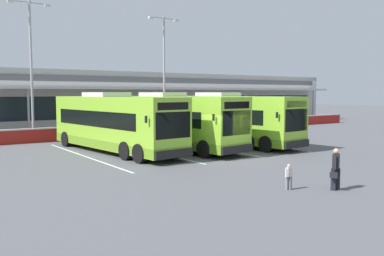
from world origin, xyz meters
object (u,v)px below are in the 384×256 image
coach_bus_leftmost (114,124)px  pedestrian_child (289,176)px  lamp_post_centre (164,66)px  pedestrian_with_handbag (336,168)px  coach_bus_left_centre (171,122)px  coach_bus_centre (227,120)px  lamp_post_west (31,61)px

coach_bus_leftmost → pedestrian_child: (1.16, -13.44, -1.24)m
pedestrian_child → lamp_post_centre: bearing=69.8°
pedestrian_with_handbag → lamp_post_centre: (7.27, 24.75, 5.43)m
coach_bus_left_centre → pedestrian_child: coach_bus_left_centre is taller
lamp_post_centre → pedestrian_with_handbag: bearing=-106.4°
coach_bus_centre → pedestrian_with_handbag: 14.88m
lamp_post_west → coach_bus_centre: bearing=-46.0°
pedestrian_child → coach_bus_leftmost: bearing=94.9°
coach_bus_left_centre → coach_bus_centre: bearing=-3.9°
coach_bus_left_centre → pedestrian_child: 13.22m
coach_bus_centre → pedestrian_child: size_ratio=12.29×
coach_bus_centre → lamp_post_centre: size_ratio=1.12×
pedestrian_with_handbag → coach_bus_centre: bearing=66.6°
coach_bus_leftmost → lamp_post_west: 11.55m
coach_bus_leftmost → coach_bus_centre: same height
lamp_post_centre → coach_bus_leftmost: bearing=-133.9°
pedestrian_child → lamp_post_west: 24.75m
coach_bus_leftmost → pedestrian_with_handbag: (2.59, -14.51, -0.93)m
pedestrian_with_handbag → lamp_post_centre: lamp_post_centre is taller
coach_bus_centre → pedestrian_with_handbag: size_ratio=7.62×
coach_bus_leftmost → coach_bus_left_centre: 3.92m
coach_bus_leftmost → lamp_post_west: lamp_post_west is taller
coach_bus_leftmost → coach_bus_centre: 8.54m
lamp_post_west → lamp_post_centre: size_ratio=1.00×
coach_bus_centre → pedestrian_child: 14.60m
coach_bus_centre → lamp_post_west: (-10.88, 11.25, 4.50)m
coach_bus_left_centre → pedestrian_with_handbag: 14.04m
coach_bus_leftmost → pedestrian_child: coach_bus_leftmost is taller
coach_bus_leftmost → lamp_post_centre: lamp_post_centre is taller
coach_bus_leftmost → lamp_post_centre: 14.91m
coach_bus_centre → lamp_post_centre: 12.07m
coach_bus_leftmost → pedestrian_with_handbag: coach_bus_leftmost is taller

